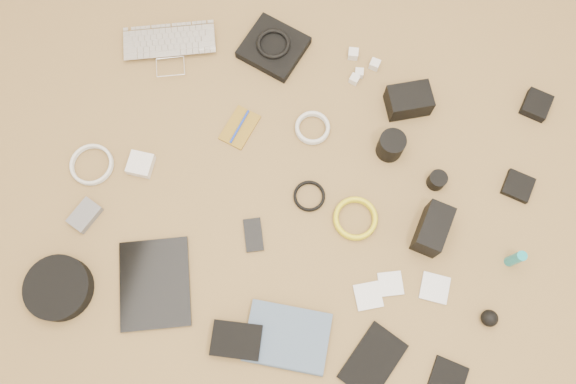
% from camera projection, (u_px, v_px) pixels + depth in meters
% --- Properties ---
extents(laptop, '(0.35, 0.30, 0.02)m').
position_uv_depth(laptop, '(170.00, 53.00, 1.81)').
color(laptop, silver).
rests_on(laptop, ground).
extents(headphone_pouch, '(0.23, 0.22, 0.03)m').
position_uv_depth(headphone_pouch, '(274.00, 48.00, 1.81)').
color(headphone_pouch, black).
rests_on(headphone_pouch, ground).
extents(headphones, '(0.13, 0.13, 0.01)m').
position_uv_depth(headphones, '(273.00, 44.00, 1.79)').
color(headphones, black).
rests_on(headphones, headphone_pouch).
extents(charger_a, '(0.04, 0.04, 0.03)m').
position_uv_depth(charger_a, '(353.00, 54.00, 1.81)').
color(charger_a, silver).
rests_on(charger_a, ground).
extents(charger_b, '(0.03, 0.03, 0.03)m').
position_uv_depth(charger_b, '(354.00, 79.00, 1.79)').
color(charger_b, silver).
rests_on(charger_b, ground).
extents(charger_c, '(0.03, 0.03, 0.03)m').
position_uv_depth(charger_c, '(375.00, 64.00, 1.80)').
color(charger_c, silver).
rests_on(charger_c, ground).
extents(charger_d, '(0.03, 0.03, 0.02)m').
position_uv_depth(charger_d, '(359.00, 73.00, 1.79)').
color(charger_d, silver).
rests_on(charger_d, ground).
extents(dslr_camera, '(0.16, 0.14, 0.08)m').
position_uv_depth(dslr_camera, '(409.00, 101.00, 1.74)').
color(dslr_camera, black).
rests_on(dslr_camera, ground).
extents(lens_pouch, '(0.09, 0.10, 0.03)m').
position_uv_depth(lens_pouch, '(536.00, 105.00, 1.76)').
color(lens_pouch, black).
rests_on(lens_pouch, ground).
extents(notebook_olive, '(0.11, 0.14, 0.01)m').
position_uv_depth(notebook_olive, '(240.00, 127.00, 1.75)').
color(notebook_olive, olive).
rests_on(notebook_olive, ground).
extents(pen_blue, '(0.03, 0.12, 0.01)m').
position_uv_depth(pen_blue, '(240.00, 127.00, 1.74)').
color(pen_blue, '#1632B2').
rests_on(pen_blue, notebook_olive).
extents(cable_white_a, '(0.14, 0.14, 0.01)m').
position_uv_depth(cable_white_a, '(312.00, 129.00, 1.74)').
color(cable_white_a, silver).
rests_on(cable_white_a, ground).
extents(lens_a, '(0.10, 0.10, 0.09)m').
position_uv_depth(lens_a, '(391.00, 146.00, 1.69)').
color(lens_a, black).
rests_on(lens_a, ground).
extents(lens_b, '(0.07, 0.07, 0.05)m').
position_uv_depth(lens_b, '(437.00, 180.00, 1.68)').
color(lens_b, black).
rests_on(lens_b, ground).
extents(card_reader, '(0.10, 0.10, 0.02)m').
position_uv_depth(card_reader, '(518.00, 186.00, 1.69)').
color(card_reader, black).
rests_on(card_reader, ground).
extents(power_brick, '(0.07, 0.07, 0.03)m').
position_uv_depth(power_brick, '(141.00, 164.00, 1.70)').
color(power_brick, silver).
rests_on(power_brick, ground).
extents(cable_white_b, '(0.16, 0.16, 0.01)m').
position_uv_depth(cable_white_b, '(92.00, 165.00, 1.71)').
color(cable_white_b, silver).
rests_on(cable_white_b, ground).
extents(cable_black, '(0.11, 0.11, 0.01)m').
position_uv_depth(cable_black, '(309.00, 196.00, 1.68)').
color(cable_black, black).
rests_on(cable_black, ground).
extents(cable_yellow, '(0.16, 0.16, 0.01)m').
position_uv_depth(cable_yellow, '(355.00, 219.00, 1.66)').
color(cable_yellow, yellow).
rests_on(cable_yellow, ground).
extents(flash, '(0.09, 0.15, 0.10)m').
position_uv_depth(flash, '(432.00, 229.00, 1.61)').
color(flash, black).
rests_on(flash, ground).
extents(lens_cleaner, '(0.04, 0.04, 0.10)m').
position_uv_depth(lens_cleaner, '(515.00, 259.00, 1.58)').
color(lens_cleaner, teal).
rests_on(lens_cleaner, ground).
extents(battery_charger, '(0.09, 0.11, 0.03)m').
position_uv_depth(battery_charger, '(85.00, 215.00, 1.66)').
color(battery_charger, slate).
rests_on(battery_charger, ground).
extents(tablet, '(0.28, 0.31, 0.01)m').
position_uv_depth(tablet, '(155.00, 284.00, 1.61)').
color(tablet, black).
rests_on(tablet, ground).
extents(phone, '(0.09, 0.11, 0.01)m').
position_uv_depth(phone, '(253.00, 235.00, 1.65)').
color(phone, black).
rests_on(phone, ground).
extents(filter_case_left, '(0.10, 0.10, 0.01)m').
position_uv_depth(filter_case_left, '(368.00, 296.00, 1.60)').
color(filter_case_left, silver).
rests_on(filter_case_left, ground).
extents(filter_case_mid, '(0.09, 0.09, 0.01)m').
position_uv_depth(filter_case_mid, '(390.00, 284.00, 1.61)').
color(filter_case_mid, silver).
rests_on(filter_case_mid, ground).
extents(filter_case_right, '(0.08, 0.08, 0.01)m').
position_uv_depth(filter_case_right, '(435.00, 288.00, 1.61)').
color(filter_case_right, silver).
rests_on(filter_case_right, ground).
extents(air_blower, '(0.05, 0.05, 0.05)m').
position_uv_depth(air_blower, '(489.00, 318.00, 1.56)').
color(air_blower, black).
rests_on(air_blower, ground).
extents(headphone_case, '(0.21, 0.21, 0.05)m').
position_uv_depth(headphone_case, '(59.00, 288.00, 1.59)').
color(headphone_case, black).
rests_on(headphone_case, ground).
extents(drive_case, '(0.15, 0.11, 0.03)m').
position_uv_depth(drive_case, '(236.00, 340.00, 1.55)').
color(drive_case, black).
rests_on(drive_case, ground).
extents(paperback, '(0.24, 0.19, 0.02)m').
position_uv_depth(paperback, '(282.00, 369.00, 1.54)').
color(paperback, '#455A76').
rests_on(paperback, ground).
extents(notebook_black_a, '(0.18, 0.22, 0.01)m').
position_uv_depth(notebook_black_a, '(373.00, 361.00, 1.55)').
color(notebook_black_a, black).
rests_on(notebook_black_a, ground).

